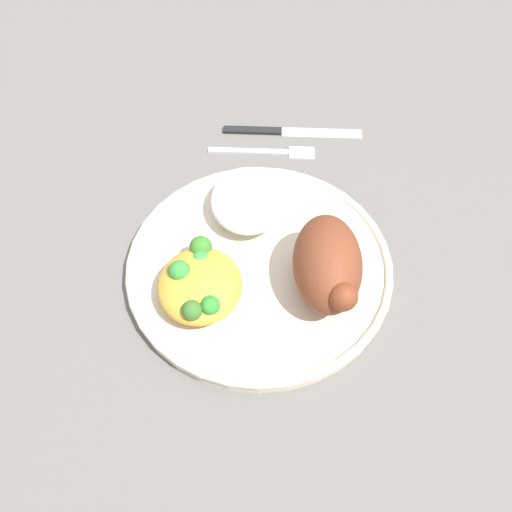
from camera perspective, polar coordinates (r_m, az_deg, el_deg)
ground_plane at (r=0.66m, az=0.00°, el=-1.47°), size 2.00×2.00×0.00m
plate at (r=0.65m, az=0.00°, el=-0.98°), size 0.30×0.30×0.02m
roasted_chicken at (r=0.60m, az=6.76°, el=-0.85°), size 0.12×0.07×0.07m
rice_pile at (r=0.67m, az=-1.06°, el=5.56°), size 0.10×0.09×0.04m
mac_cheese_with_broccoli at (r=0.60m, az=-5.97°, el=-2.78°), size 0.10×0.09×0.04m
fork at (r=0.78m, az=0.93°, el=10.35°), size 0.02×0.14×0.01m
knife at (r=0.81m, az=2.20°, el=12.28°), size 0.02×0.19×0.01m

